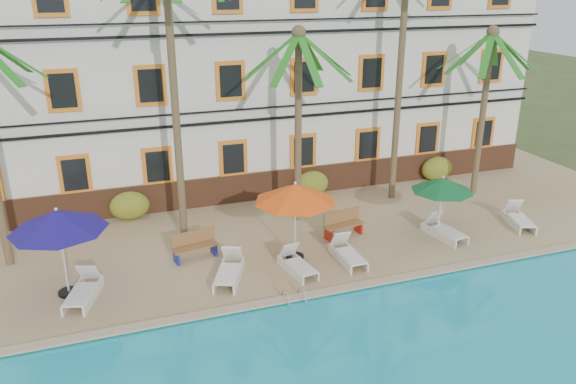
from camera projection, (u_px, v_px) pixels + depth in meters
name	position (u px, v px, depth m)	size (l,w,h in m)	color
ground	(336.00, 281.00, 17.61)	(100.00, 100.00, 0.00)	#384C23
pool_deck	(284.00, 218.00, 21.98)	(30.00, 12.00, 0.25)	tan
pool_coping	(349.00, 287.00, 16.72)	(30.00, 0.35, 0.06)	tan
hotel_building	(247.00, 65.00, 24.51)	(25.40, 6.44, 10.22)	silver
palm_b	(172.00, 63.00, 17.90)	(3.96, 3.96, 9.81)	brown
palm_c	(298.00, 100.00, 19.91)	(3.96, 3.96, 7.19)	brown
palm_d	(402.00, 45.00, 21.52)	(3.96, 3.96, 10.04)	brown
palm_e	(486.00, 89.00, 22.61)	(3.96, 3.96, 6.98)	brown
shrub_left	(130.00, 206.00, 21.39)	(1.50, 0.90, 1.10)	#2A5B1A
shrub_mid	(311.00, 184.00, 23.69)	(1.50, 0.90, 1.10)	#2A5B1A
shrub_right	(437.00, 168.00, 25.60)	(1.50, 0.90, 1.10)	#2A5B1A
umbrella_blue	(58.00, 221.00, 15.62)	(2.73, 2.73, 2.73)	black
umbrella_red	(295.00, 193.00, 17.76)	(2.68, 2.68, 2.68)	black
umbrella_green	(443.00, 185.00, 19.67)	(2.20, 2.20, 2.21)	black
lounger_a	(83.00, 290.00, 16.08)	(1.19, 1.93, 0.86)	silver
lounger_b	(229.00, 270.00, 17.17)	(1.38, 1.99, 0.89)	silver
lounger_c	(297.00, 264.00, 17.62)	(0.85, 1.75, 0.79)	silver
lounger_d	(347.00, 253.00, 18.27)	(0.64, 1.79, 0.84)	silver
lounger_e	(444.00, 230.00, 19.99)	(0.91, 1.87, 0.85)	silver
lounger_f	(518.00, 218.00, 20.95)	(1.18, 1.93, 0.86)	silver
bench_left	(194.00, 245.00, 18.39)	(1.56, 0.75, 0.93)	olive
bench_right	(343.00, 223.00, 20.02)	(1.56, 0.74, 0.93)	olive
pool_ladder	(294.00, 300.00, 16.09)	(0.54, 0.74, 0.74)	silver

